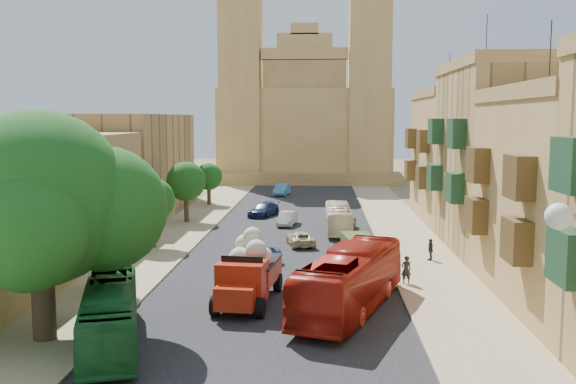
# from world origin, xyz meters

# --- Properties ---
(ground) EXTENTS (260.00, 260.00, 0.00)m
(ground) POSITION_xyz_m (0.00, 0.00, 0.00)
(ground) COLOR olive
(road_surface) EXTENTS (14.00, 140.00, 0.01)m
(road_surface) POSITION_xyz_m (0.00, 30.00, 0.01)
(road_surface) COLOR black
(road_surface) RESTS_ON ground
(sidewalk_east) EXTENTS (5.00, 140.00, 0.01)m
(sidewalk_east) POSITION_xyz_m (9.50, 30.00, 0.01)
(sidewalk_east) COLOR tan
(sidewalk_east) RESTS_ON ground
(sidewalk_west) EXTENTS (5.00, 140.00, 0.01)m
(sidewalk_west) POSITION_xyz_m (-9.50, 30.00, 0.01)
(sidewalk_west) COLOR tan
(sidewalk_west) RESTS_ON ground
(kerb_east) EXTENTS (0.25, 140.00, 0.12)m
(kerb_east) POSITION_xyz_m (7.00, 30.00, 0.06)
(kerb_east) COLOR tan
(kerb_east) RESTS_ON ground
(kerb_west) EXTENTS (0.25, 140.00, 0.12)m
(kerb_west) POSITION_xyz_m (-7.00, 30.00, 0.06)
(kerb_west) COLOR tan
(kerb_west) RESTS_ON ground
(townhouse_c) EXTENTS (9.00, 14.00, 17.40)m
(townhouse_c) POSITION_xyz_m (15.95, 25.00, 6.91)
(townhouse_c) COLOR tan
(townhouse_c) RESTS_ON ground
(townhouse_d) EXTENTS (9.00, 14.00, 15.90)m
(townhouse_d) POSITION_xyz_m (15.95, 39.00, 6.16)
(townhouse_d) COLOR #AD874E
(townhouse_d) RESTS_ON ground
(west_wall) EXTENTS (1.00, 40.00, 1.80)m
(west_wall) POSITION_xyz_m (-12.50, 20.00, 0.90)
(west_wall) COLOR #AD874E
(west_wall) RESTS_ON ground
(west_building_low) EXTENTS (10.00, 28.00, 8.40)m
(west_building_low) POSITION_xyz_m (-18.00, 18.00, 4.20)
(west_building_low) COLOR olive
(west_building_low) RESTS_ON ground
(west_building_mid) EXTENTS (10.00, 22.00, 10.00)m
(west_building_mid) POSITION_xyz_m (-18.00, 44.00, 5.00)
(west_building_mid) COLOR tan
(west_building_mid) RESTS_ON ground
(church) EXTENTS (28.00, 22.50, 36.30)m
(church) POSITION_xyz_m (-0.00, 78.61, 9.52)
(church) COLOR #AD874E
(church) RESTS_ON ground
(ficus_tree) EXTENTS (10.00, 9.20, 10.00)m
(ficus_tree) POSITION_xyz_m (-9.41, 4.01, 5.91)
(ficus_tree) COLOR #3D2D1E
(ficus_tree) RESTS_ON ground
(street_tree_a) EXTENTS (3.35, 3.35, 5.14)m
(street_tree_a) POSITION_xyz_m (-10.00, 12.00, 3.44)
(street_tree_a) COLOR #3D2D1E
(street_tree_a) RESTS_ON ground
(street_tree_b) EXTENTS (3.40, 3.40, 5.23)m
(street_tree_b) POSITION_xyz_m (-10.00, 24.00, 3.50)
(street_tree_b) COLOR #3D2D1E
(street_tree_b) RESTS_ON ground
(street_tree_c) EXTENTS (3.65, 3.65, 5.62)m
(street_tree_c) POSITION_xyz_m (-10.00, 36.00, 3.76)
(street_tree_c) COLOR #3D2D1E
(street_tree_c) RESTS_ON ground
(street_tree_d) EXTENTS (3.04, 3.04, 4.67)m
(street_tree_d) POSITION_xyz_m (-10.00, 48.00, 3.12)
(street_tree_d) COLOR #3D2D1E
(street_tree_d) RESTS_ON ground
(red_truck) EXTENTS (3.24, 6.80, 3.84)m
(red_truck) POSITION_xyz_m (-1.23, 9.96, 1.69)
(red_truck) COLOR #AD220D
(red_truck) RESTS_ON ground
(olive_pickup) EXTENTS (2.41, 4.38, 1.72)m
(olive_pickup) POSITION_xyz_m (5.11, 20.00, 0.84)
(olive_pickup) COLOR #465C22
(olive_pickup) RESTS_ON ground
(bus_green_north) EXTENTS (4.74, 9.55, 2.59)m
(bus_green_north) POSITION_xyz_m (-6.37, 3.39, 1.30)
(bus_green_north) COLOR #196028
(bus_green_north) RESTS_ON ground
(bus_red_east) EXTENTS (6.22, 11.48, 3.13)m
(bus_red_east) POSITION_xyz_m (4.00, 8.77, 1.57)
(bus_red_east) COLOR #AA1C10
(bus_red_east) RESTS_ON ground
(bus_cream_east) EXTENTS (2.14, 8.57, 2.38)m
(bus_cream_east) POSITION_xyz_m (4.00, 31.16, 1.19)
(bus_cream_east) COLOR #FEECCA
(bus_cream_east) RESTS_ON ground
(car_blue_a) EXTENTS (2.94, 4.52, 1.43)m
(car_blue_a) POSITION_xyz_m (-1.39, 17.65, 0.72)
(car_blue_a) COLOR #3B66AE
(car_blue_a) RESTS_ON ground
(car_white_a) EXTENTS (1.87, 3.96, 1.25)m
(car_white_a) POSITION_xyz_m (-0.50, 34.37, 0.63)
(car_white_a) COLOR beige
(car_white_a) RESTS_ON ground
(car_cream) EXTENTS (2.53, 4.23, 1.10)m
(car_cream) POSITION_xyz_m (1.00, 25.23, 0.55)
(car_cream) COLOR #CBB890
(car_cream) RESTS_ON ground
(car_dkblue) EXTENTS (3.28, 4.86, 1.31)m
(car_dkblue) POSITION_xyz_m (-3.11, 39.71, 0.65)
(car_dkblue) COLOR #141F4D
(car_dkblue) RESTS_ON ground
(car_white_b) EXTENTS (3.09, 4.35, 1.37)m
(car_white_b) POSITION_xyz_m (4.29, 35.11, 0.69)
(car_white_b) COLOR #BCBCBC
(car_white_b) RESTS_ON ground
(car_blue_b) EXTENTS (2.07, 4.49, 1.43)m
(car_blue_b) POSITION_xyz_m (-2.38, 57.15, 0.71)
(car_blue_b) COLOR #4595CD
(car_blue_b) RESTS_ON ground
(pedestrian_a) EXTENTS (0.66, 0.49, 1.66)m
(pedestrian_a) POSITION_xyz_m (7.50, 14.29, 0.83)
(pedestrian_a) COLOR black
(pedestrian_a) RESTS_ON ground
(pedestrian_c) EXTENTS (0.47, 0.92, 1.50)m
(pedestrian_c) POSITION_xyz_m (9.96, 20.61, 0.75)
(pedestrian_c) COLOR #2E2F30
(pedestrian_c) RESTS_ON ground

